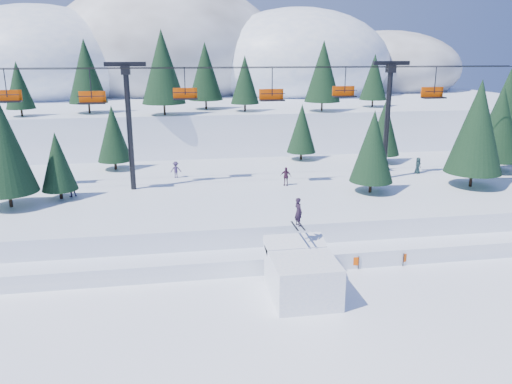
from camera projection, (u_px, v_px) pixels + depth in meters
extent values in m
plane|color=white|center=(287.00, 315.00, 26.58)|extent=(160.00, 160.00, 0.00)
cube|color=white|center=(241.00, 198.00, 43.32)|extent=(70.00, 22.00, 2.50)
cube|color=white|center=(261.00, 249.00, 34.02)|extent=(70.00, 6.00, 1.10)
cube|color=white|center=(203.00, 112.00, 90.30)|extent=(110.00, 60.00, 6.00)
ellipsoid|color=white|center=(40.00, 64.00, 87.36)|extent=(36.00, 32.40, 19.80)
ellipsoid|color=#605B59|center=(167.00, 53.00, 96.04)|extent=(44.00, 39.60, 26.40)
ellipsoid|color=white|center=(298.00, 63.00, 92.76)|extent=(34.00, 30.60, 19.72)
ellipsoid|color=#605B59|center=(386.00, 69.00, 101.97)|extent=(30.00, 27.00, 15.00)
cylinder|color=black|center=(165.00, 109.00, 61.07)|extent=(0.26, 0.26, 1.42)
cone|color=#16301A|center=(162.00, 67.00, 59.68)|extent=(5.28, 5.28, 8.73)
cylinder|color=black|center=(245.00, 107.00, 65.09)|extent=(0.26, 0.26, 0.99)
cone|color=#16301A|center=(245.00, 80.00, 64.13)|extent=(3.69, 3.69, 6.10)
cylinder|color=black|center=(322.00, 106.00, 65.00)|extent=(0.26, 0.26, 1.25)
cone|color=#16301A|center=(323.00, 71.00, 63.78)|extent=(4.65, 4.65, 7.70)
cylinder|color=black|center=(89.00, 108.00, 63.14)|extent=(0.26, 0.26, 1.28)
cone|color=#16301A|center=(86.00, 71.00, 61.89)|extent=(4.75, 4.75, 7.86)
cylinder|color=black|center=(372.00, 103.00, 70.19)|extent=(0.26, 0.26, 1.02)
cone|color=#16301A|center=(374.00, 77.00, 69.20)|extent=(3.77, 3.77, 6.24)
cylinder|color=black|center=(22.00, 112.00, 60.06)|extent=(0.26, 0.26, 0.91)
cone|color=#16301A|center=(18.00, 85.00, 59.18)|extent=(3.37, 3.37, 5.57)
cylinder|color=black|center=(206.00, 104.00, 67.49)|extent=(0.26, 0.26, 1.23)
cone|color=#16301A|center=(205.00, 71.00, 66.29)|extent=(4.57, 4.57, 7.56)
cube|color=white|center=(302.00, 277.00, 28.33)|extent=(3.59, 4.43, 2.43)
cube|color=white|center=(295.00, 244.00, 29.79)|extent=(3.59, 1.55, 0.86)
imported|color=black|center=(298.00, 212.00, 28.94)|extent=(0.59, 0.72, 1.70)
cube|color=black|center=(295.00, 226.00, 29.15)|extent=(0.11, 1.65, 0.03)
cube|color=black|center=(301.00, 226.00, 29.21)|extent=(0.11, 1.65, 0.03)
cylinder|color=black|center=(130.00, 129.00, 40.19)|extent=(0.44, 0.44, 10.00)
cube|color=black|center=(125.00, 64.00, 38.80)|extent=(3.20, 0.35, 0.35)
cube|color=black|center=(126.00, 70.00, 38.93)|extent=(0.70, 0.70, 0.70)
cylinder|color=black|center=(387.00, 123.00, 43.68)|extent=(0.44, 0.44, 10.00)
cube|color=black|center=(391.00, 63.00, 42.29)|extent=(3.20, 0.35, 0.35)
cube|color=black|center=(391.00, 69.00, 42.41)|extent=(0.70, 0.70, 0.70)
cylinder|color=black|center=(267.00, 68.00, 39.49)|extent=(46.00, 0.06, 0.06)
cylinder|color=black|center=(261.00, 67.00, 41.77)|extent=(46.00, 0.06, 0.06)
cylinder|color=black|center=(5.00, 83.00, 38.85)|extent=(0.08, 0.08, 2.20)
cube|color=black|center=(8.00, 102.00, 39.25)|extent=(2.00, 0.75, 0.12)
cube|color=#DE4602|center=(9.00, 95.00, 39.48)|extent=(2.00, 0.10, 0.85)
cylinder|color=black|center=(5.00, 95.00, 38.76)|extent=(2.00, 0.06, 0.06)
cylinder|color=black|center=(90.00, 84.00, 37.64)|extent=(0.08, 0.08, 2.20)
cube|color=black|center=(92.00, 103.00, 38.04)|extent=(2.00, 0.75, 0.12)
cube|color=#DE4602|center=(92.00, 97.00, 38.28)|extent=(2.00, 0.10, 0.85)
cylinder|color=black|center=(91.00, 96.00, 37.56)|extent=(2.00, 0.06, 0.06)
cylinder|color=black|center=(185.00, 81.00, 41.05)|extent=(0.08, 0.08, 2.20)
cube|color=black|center=(185.00, 99.00, 41.45)|extent=(2.00, 0.75, 0.12)
cube|color=#DE4602|center=(185.00, 93.00, 41.68)|extent=(2.00, 0.10, 0.85)
cylinder|color=black|center=(185.00, 92.00, 40.96)|extent=(2.00, 0.06, 0.06)
cylinder|color=black|center=(272.00, 82.00, 39.86)|extent=(0.08, 0.08, 2.20)
cube|color=black|center=(272.00, 100.00, 40.26)|extent=(2.00, 0.75, 0.12)
cube|color=#DE4602|center=(271.00, 94.00, 40.50)|extent=(2.00, 0.10, 0.85)
cylinder|color=black|center=(273.00, 94.00, 39.78)|extent=(2.00, 0.06, 0.06)
cylinder|color=black|center=(345.00, 80.00, 43.24)|extent=(0.08, 0.08, 2.20)
cube|color=black|center=(344.00, 96.00, 43.64)|extent=(2.00, 0.75, 0.12)
cube|color=#DE4602|center=(343.00, 91.00, 43.88)|extent=(2.00, 0.10, 0.85)
cylinder|color=black|center=(346.00, 90.00, 43.16)|extent=(2.00, 0.06, 0.06)
cylinder|color=black|center=(435.00, 80.00, 42.09)|extent=(0.08, 0.08, 2.20)
cube|color=black|center=(434.00, 98.00, 42.49)|extent=(2.00, 0.75, 0.12)
cube|color=#DE4602|center=(432.00, 92.00, 42.72)|extent=(2.00, 0.10, 0.85)
cylinder|color=black|center=(436.00, 91.00, 42.00)|extent=(2.00, 0.06, 0.06)
cylinder|color=black|center=(10.00, 199.00, 36.63)|extent=(0.26, 0.26, 1.14)
cone|color=#16301A|center=(3.00, 145.00, 35.52)|extent=(4.23, 4.23, 6.99)
cylinder|color=black|center=(471.00, 179.00, 42.18)|extent=(0.26, 0.26, 1.25)
cone|color=#16301A|center=(477.00, 127.00, 40.96)|extent=(4.64, 4.64, 7.68)
cylinder|color=black|center=(494.00, 166.00, 47.42)|extent=(0.26, 0.26, 1.13)
cone|color=#16301A|center=(500.00, 124.00, 46.33)|extent=(4.18, 4.18, 6.92)
cylinder|color=black|center=(500.00, 155.00, 51.78)|extent=(0.26, 0.26, 1.33)
cone|color=#16301A|center=(506.00, 109.00, 50.49)|extent=(4.94, 4.94, 8.18)
cylinder|color=black|center=(382.00, 158.00, 51.27)|extent=(0.26, 0.26, 0.89)
cone|color=#16301A|center=(384.00, 127.00, 50.40)|extent=(3.32, 3.32, 5.49)
cylinder|color=black|center=(116.00, 165.00, 48.34)|extent=(0.26, 0.26, 0.87)
cone|color=#16301A|center=(113.00, 133.00, 47.50)|extent=(3.23, 3.23, 5.33)
cylinder|color=black|center=(301.00, 156.00, 52.71)|extent=(0.26, 0.26, 0.82)
cone|color=#16301A|center=(302.00, 128.00, 51.91)|extent=(3.05, 3.05, 5.04)
cylinder|color=black|center=(61.00, 194.00, 38.75)|extent=(0.26, 0.26, 0.73)
cone|color=#16301A|center=(57.00, 161.00, 38.04)|extent=(2.72, 2.72, 4.49)
cylinder|color=black|center=(370.00, 187.00, 40.49)|extent=(0.26, 0.26, 0.93)
cone|color=#16301A|center=(373.00, 146.00, 39.58)|extent=(3.47, 3.47, 5.73)
imported|color=#3A2B51|center=(176.00, 170.00, 45.08)|extent=(0.98, 0.58, 1.50)
imported|color=#3D1D33|center=(286.00, 176.00, 42.47)|extent=(1.02, 0.74, 1.60)
imported|color=#1D3234|center=(418.00, 165.00, 46.65)|extent=(0.89, 0.82, 1.53)
imported|color=#382744|center=(71.00, 187.00, 39.21)|extent=(0.91, 0.83, 1.52)
cylinder|color=black|center=(315.00, 262.00, 32.25)|extent=(0.06, 0.06, 0.90)
cylinder|color=black|center=(359.00, 263.00, 32.08)|extent=(0.06, 0.06, 0.90)
cube|color=#DE4602|center=(337.00, 261.00, 32.13)|extent=(2.74, 0.68, 0.55)
cylinder|color=black|center=(403.00, 260.00, 32.54)|extent=(0.06, 0.06, 0.90)
cylinder|color=black|center=(432.00, 251.00, 33.97)|extent=(0.06, 0.06, 0.90)
cube|color=#DE4602|center=(418.00, 254.00, 33.23)|extent=(2.60, 1.12, 0.55)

